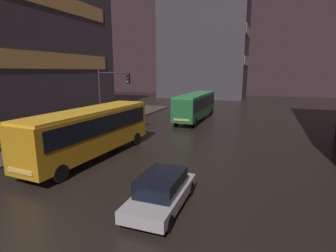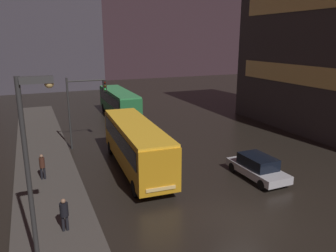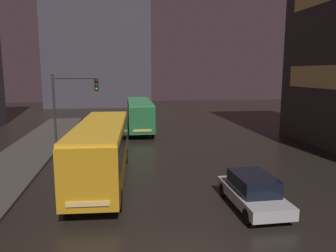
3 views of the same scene
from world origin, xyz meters
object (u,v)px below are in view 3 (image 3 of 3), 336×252
Objects in this scene: bus_near at (102,146)px; traffic_light_main at (70,101)px; bus_far at (139,112)px; car_taxi at (253,191)px.

bus_near is 7.11m from traffic_light_main.
bus_far reaches higher than car_taxi.
bus_near is 2.40× the size of car_taxi.
bus_far is 11.26m from traffic_light_main.
bus_near is at bearing -33.74° from car_taxi.
bus_near is 1.82× the size of traffic_light_main.
car_taxi is 14.70m from traffic_light_main.
car_taxi is at bearing 101.43° from bus_far.
bus_near reaches higher than bus_far.
bus_near is 1.02× the size of bus_far.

